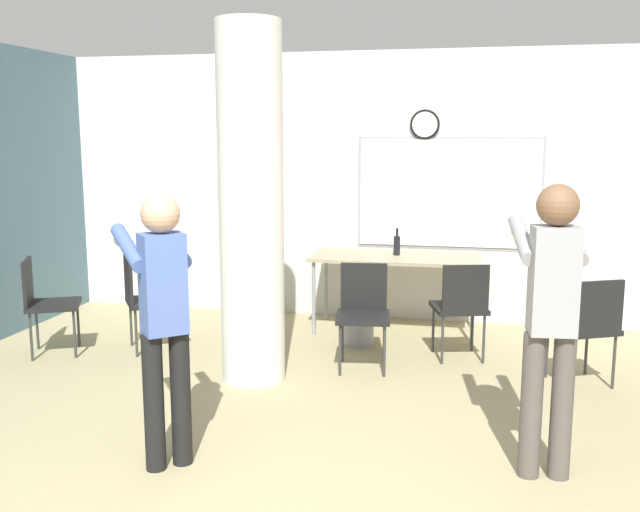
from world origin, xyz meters
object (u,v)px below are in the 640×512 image
person_playing_side (551,308)px  chair_table_right (461,303)px  chair_near_pillar (144,295)px  person_playing_front (163,309)px  chair_table_front (363,308)px  chair_mid_room (587,323)px  chair_by_left_wall (45,299)px  folding_table (396,261)px  bottle_on_table (397,245)px

person_playing_side → chair_table_right: bearing=103.9°
chair_near_pillar → person_playing_front: (1.15, -2.10, 0.44)m
chair_table_front → person_playing_front: 2.27m
chair_near_pillar → chair_mid_room: 3.79m
chair_mid_room → person_playing_front: 3.30m
chair_mid_room → chair_by_left_wall: bearing=-178.4°
chair_near_pillar → folding_table: bearing=26.9°
chair_by_left_wall → person_playing_side: bearing=-19.6°
chair_by_left_wall → chair_table_front: size_ratio=1.00×
person_playing_front → chair_near_pillar: bearing=118.6°
chair_table_right → chair_by_left_wall: same height
chair_mid_room → person_playing_side: 1.73m
bottle_on_table → chair_by_left_wall: bottle_on_table is taller
folding_table → person_playing_front: size_ratio=1.01×
chair_mid_room → chair_by_left_wall: same height
person_playing_front → person_playing_side: person_playing_side is taller
bottle_on_table → person_playing_front: bearing=-107.3°
bottle_on_table → chair_table_right: size_ratio=0.31×
chair_by_left_wall → person_playing_side: person_playing_side is taller
chair_near_pillar → chair_table_right: (2.81, 0.30, 0.00)m
chair_mid_room → chair_table_right: (-0.97, 0.47, 0.00)m
chair_near_pillar → chair_table_front: 2.01m
chair_by_left_wall → chair_near_pillar: bearing=20.4°
chair_table_front → chair_table_right: bearing=23.7°
chair_table_right → chair_table_front: bearing=-156.3°
person_playing_front → bottle_on_table: bearing=72.7°
chair_table_front → person_playing_side: (1.31, -1.72, 0.48)m
person_playing_front → folding_table: bearing=72.4°
chair_table_front → chair_mid_room: bearing=-3.7°
folding_table → bottle_on_table: bottle_on_table is taller
chair_mid_room → person_playing_side: bearing=-106.0°
bottle_on_table → chair_table_front: bearing=-97.1°
chair_table_right → chair_table_front: same height
chair_table_front → folding_table: bearing=82.8°
person_playing_side → person_playing_front: bearing=-171.3°
chair_mid_room → folding_table: bearing=142.1°
bottle_on_table → chair_mid_room: bearing=-39.3°
chair_near_pillar → chair_table_front: bearing=-1.5°
bottle_on_table → chair_near_pillar: bearing=-151.9°
chair_by_left_wall → person_playing_side: (4.13, -1.47, 0.48)m
bottle_on_table → chair_by_left_wall: 3.33m
chair_near_pillar → chair_table_right: same height
chair_near_pillar → chair_by_left_wall: same height
folding_table → chair_table_right: (0.66, -0.80, -0.21)m
bottle_on_table → person_playing_front: person_playing_front is taller
folding_table → person_playing_front: person_playing_front is taller
folding_table → person_playing_front: bearing=-107.6°
bottle_on_table → chair_table_front: size_ratio=0.31×
chair_table_right → person_playing_front: 2.96m
chair_table_front → person_playing_side: bearing=-52.6°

